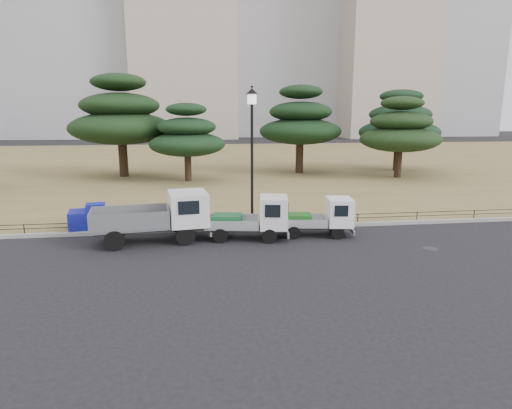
{
  "coord_description": "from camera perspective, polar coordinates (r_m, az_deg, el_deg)",
  "views": [
    {
      "loc": [
        -2.43,
        -16.23,
        5.18
      ],
      "look_at": [
        0.0,
        2.0,
        1.3
      ],
      "focal_mm": 30.0,
      "sensor_mm": 36.0,
      "label": 1
    }
  ],
  "objects": [
    {
      "name": "curb",
      "position": [
        19.66,
        -0.23,
        -3.12
      ],
      "size": [
        120.0,
        0.25,
        0.16
      ],
      "primitive_type": "cube",
      "color": "gray",
      "rests_on": "ground"
    },
    {
      "name": "tarp_pile",
      "position": [
        20.71,
        -21.25,
        -1.67
      ],
      "size": [
        1.9,
        1.53,
        1.14
      ],
      "rotation": [
        0.0,
        0.0,
        0.17
      ],
      "color": "#13199A",
      "rests_on": "lawn"
    },
    {
      "name": "pine_east_far",
      "position": [
        41.31,
        18.56,
        10.11
      ],
      "size": [
        7.19,
        7.19,
        7.23
      ],
      "color": "black",
      "rests_on": "lawn"
    },
    {
      "name": "ground",
      "position": [
        17.2,
        0.89,
        -5.61
      ],
      "size": [
        220.0,
        220.0,
        0.0
      ],
      "primitive_type": "plane",
      "color": "black"
    },
    {
      "name": "truck_large",
      "position": [
        18.06,
        -12.92,
        -1.37
      ],
      "size": [
        4.84,
        2.4,
        2.03
      ],
      "rotation": [
        0.0,
        0.0,
        0.13
      ],
      "color": "black",
      "rests_on": "ground"
    },
    {
      "name": "lawn",
      "position": [
        47.17,
        -4.63,
        5.66
      ],
      "size": [
        120.0,
        56.0,
        0.15
      ],
      "primitive_type": "cube",
      "color": "olive",
      "rests_on": "ground"
    },
    {
      "name": "pipe_fence",
      "position": [
        19.71,
        -0.29,
        -2.0
      ],
      "size": [
        38.0,
        0.04,
        0.4
      ],
      "color": "black",
      "rests_on": "lawn"
    },
    {
      "name": "tower_east",
      "position": [
        108.64,
        16.69,
        21.41
      ],
      "size": [
        20.0,
        18.0,
        48.0
      ],
      "primitive_type": "cube",
      "color": "#AAA08C",
      "rests_on": "ground"
    },
    {
      "name": "tower_center_left",
      "position": [
        103.69,
        -9.7,
        24.18
      ],
      "size": [
        22.0,
        20.0,
        55.0
      ],
      "primitive_type": "cube",
      "color": "#AAA08C",
      "rests_on": "ground"
    },
    {
      "name": "radio_tower",
      "position": [
        128.08,
        30.45,
        21.56
      ],
      "size": [
        1.8,
        1.8,
        63.0
      ],
      "color": "#D83F33",
      "rests_on": "ground"
    },
    {
      "name": "truck_kei_front",
      "position": [
        18.03,
        -0.31,
        -1.8
      ],
      "size": [
        3.62,
        1.95,
        1.82
      ],
      "rotation": [
        0.0,
        0.0,
        -0.16
      ],
      "color": "black",
      "rests_on": "ground"
    },
    {
      "name": "manhole",
      "position": [
        18.23,
        22.23,
        -5.49
      ],
      "size": [
        0.6,
        0.6,
        0.01
      ],
      "primitive_type": "cylinder",
      "color": "#2D2D30",
      "rests_on": "ground"
    },
    {
      "name": "pine_center_left",
      "position": [
        33.17,
        -9.18,
        8.95
      ],
      "size": [
        5.8,
        5.8,
        5.89
      ],
      "color": "black",
      "rests_on": "lawn"
    },
    {
      "name": "pine_east_near",
      "position": [
        36.57,
        18.69,
        9.25
      ],
      "size": [
        6.39,
        6.39,
        6.45
      ],
      "color": "black",
      "rests_on": "lawn"
    },
    {
      "name": "pine_west_near",
      "position": [
        36.91,
        -17.59,
        10.94
      ],
      "size": [
        8.25,
        8.25,
        8.25
      ],
      "color": "black",
      "rests_on": "lawn"
    },
    {
      "name": "pine_center_right",
      "position": [
        37.64,
        5.91,
        10.82
      ],
      "size": [
        7.08,
        7.08,
        7.51
      ],
      "color": "black",
      "rests_on": "lawn"
    },
    {
      "name": "street_lamp",
      "position": [
        19.29,
        -0.54,
        9.34
      ],
      "size": [
        0.55,
        0.55,
        6.16
      ],
      "color": "black",
      "rests_on": "lawn"
    },
    {
      "name": "truck_kei_rear",
      "position": [
        18.77,
        8.7,
        -1.66
      ],
      "size": [
        3.29,
        1.73,
        1.64
      ],
      "rotation": [
        0.0,
        0.0,
        -0.14
      ],
      "color": "black",
      "rests_on": "ground"
    }
  ]
}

